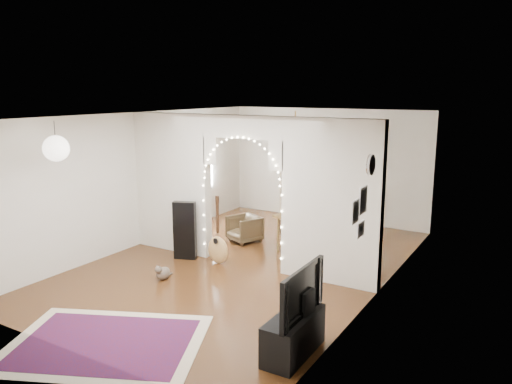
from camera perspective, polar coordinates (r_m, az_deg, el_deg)
The scene contains 25 objects.
floor at distance 9.25m, azimuth -1.29°, elevation -8.18°, with size 7.50×7.50×0.00m, color black.
ceiling at distance 8.72m, azimuth -1.37°, elevation 8.77°, with size 5.00×7.50×0.02m, color white.
wall_back at distance 12.18m, azimuth 8.08°, elevation 3.08°, with size 5.00×0.02×2.70m, color silver.
wall_front at distance 6.14m, azimuth -20.33°, elevation -6.01°, with size 5.00×0.02×2.70m, color silver.
wall_left at distance 10.41m, azimuth -13.08°, elevation 1.45°, with size 0.02×7.50×2.70m, color silver.
wall_right at distance 7.88m, azimuth 14.28°, elevation -1.83°, with size 0.02×7.50×2.70m, color silver.
divider_wall at distance 8.87m, azimuth -1.33°, elevation 0.51°, with size 5.00×0.20×2.70m.
fairy_lights at distance 8.74m, azimuth -1.79°, elevation 1.18°, with size 1.64×0.04×1.60m, color #FFEABF, non-canonical shape.
window at distance 11.71m, azimuth -6.92°, elevation 3.52°, with size 0.04×1.20×1.40m, color white.
wall_clock at distance 7.18m, azimuth 13.05°, elevation 3.05°, with size 0.31×0.31×0.03m, color white.
picture_frames at distance 6.92m, azimuth 11.80°, elevation -2.28°, with size 0.02×0.50×0.70m, color white, non-canonical shape.
paper_lantern at distance 8.25m, azimuth -21.88°, elevation 4.64°, with size 0.40×0.40×0.40m, color white.
ceiling_fan at distance 10.48m, azimuth 4.50°, elevation 7.57°, with size 1.10×1.10×0.30m, color #BB883E, non-canonical shape.
area_rug at distance 6.82m, azimuth -16.84°, elevation -16.21°, with size 2.40×1.80×0.02m, color maroon.
guitar_case at distance 9.45m, azimuth -8.14°, elevation -4.37°, with size 0.42×0.14×1.10m, color black.
acoustic_guitar at distance 9.13m, azimuth -4.38°, elevation -5.39°, with size 0.45×0.25×1.07m.
tabby_cat at distance 8.61m, azimuth -10.64°, elevation -9.06°, with size 0.22×0.45×0.30m.
floor_speaker at distance 6.27m, azimuth 4.89°, elevation -14.33°, with size 0.32×0.29×0.79m.
media_console at distance 6.23m, azimuth 4.32°, elevation -15.99°, with size 0.40×1.00×0.50m, color black.
tv at distance 5.99m, azimuth 4.40°, elevation -11.24°, with size 1.07×0.14×0.62m, color black.
bookcase at distance 12.16m, azimuth 6.37°, elevation 0.43°, with size 1.54×0.39×1.58m, color tan.
dining_table at distance 9.63m, azimuth 6.17°, elevation -3.20°, with size 1.33×1.01×0.76m.
flower_vase at distance 9.59m, azimuth 6.20°, elevation -2.23°, with size 0.18×0.18×0.19m, color silver.
dining_chair_left at distance 10.47m, azimuth -1.34°, elevation -4.22°, with size 0.59×0.61×0.55m, color #4D3D26.
dining_chair_right at distance 10.11m, azimuth 5.53°, elevation -5.21°, with size 0.46×0.47×0.43m, color #4D3D26.
Camera 1 is at (4.62, -7.38, 3.13)m, focal length 35.00 mm.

